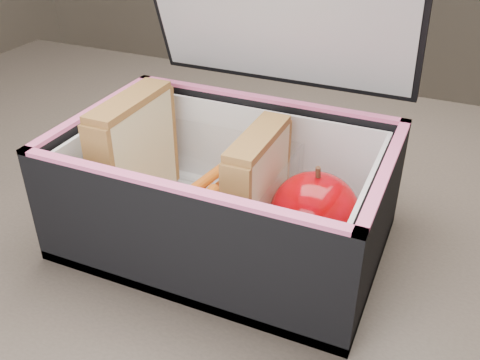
% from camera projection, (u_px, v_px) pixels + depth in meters
% --- Properties ---
extents(kitchen_table, '(1.20, 0.80, 0.75)m').
position_uv_depth(kitchen_table, '(216.00, 267.00, 0.63)').
color(kitchen_table, brown).
rests_on(kitchen_table, ground).
extents(lunch_bag, '(0.29, 0.26, 0.29)m').
position_uv_depth(lunch_bag, '(228.00, 182.00, 0.50)').
color(lunch_bag, black).
rests_on(lunch_bag, kitchen_table).
extents(plastic_tub, '(0.18, 0.13, 0.07)m').
position_uv_depth(plastic_tub, '(195.00, 188.00, 0.51)').
color(plastic_tub, white).
rests_on(plastic_tub, lunch_bag).
extents(sandwich_left, '(0.03, 0.11, 0.12)m').
position_uv_depth(sandwich_left, '(135.00, 153.00, 0.52)').
color(sandwich_left, beige).
rests_on(sandwich_left, plastic_tub).
extents(sandwich_right, '(0.03, 0.09, 0.10)m').
position_uv_depth(sandwich_right, '(257.00, 186.00, 0.48)').
color(sandwich_right, beige).
rests_on(sandwich_right, plastic_tub).
extents(carrot_sticks, '(0.04, 0.16, 0.03)m').
position_uv_depth(carrot_sticks, '(204.00, 199.00, 0.53)').
color(carrot_sticks, '#DB500E').
rests_on(carrot_sticks, plastic_tub).
extents(paper_napkin, '(0.10, 0.10, 0.01)m').
position_uv_depth(paper_napkin, '(305.00, 248.00, 0.49)').
color(paper_napkin, white).
rests_on(paper_napkin, lunch_bag).
extents(red_apple, '(0.08, 0.08, 0.08)m').
position_uv_depth(red_apple, '(315.00, 213.00, 0.46)').
color(red_apple, '#8F0300').
rests_on(red_apple, paper_napkin).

